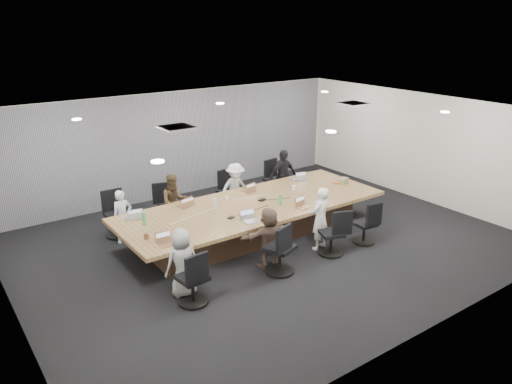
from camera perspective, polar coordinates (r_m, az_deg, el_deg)
floor at (r=10.84m, az=1.23°, el=-5.82°), size 10.00×8.00×0.00m
ceiling at (r=9.97m, az=1.35°, el=8.90°), size 10.00×8.00×0.00m
wall_back at (r=13.61m, az=-8.87°, el=5.49°), size 10.00×0.00×2.80m
wall_front at (r=7.73m, az=19.42°, el=-6.38°), size 10.00×0.00×2.80m
wall_left at (r=8.53m, az=-26.88°, el=-4.98°), size 0.00×8.00×2.80m
wall_right at (r=13.79m, az=18.25°, el=4.93°), size 0.00×8.00×2.80m
curtain at (r=13.54m, az=-8.71°, el=5.43°), size 9.80×0.04×2.80m
conference_table at (r=11.05m, az=-0.30°, el=-3.04°), size 6.00×2.20×0.74m
chair_0 at (r=11.41m, az=-15.56°, el=-2.88°), size 0.60×0.60×0.86m
chair_1 at (r=11.85m, az=-10.00°, el=-1.92°), size 0.62×0.62×0.74m
chair_2 at (r=12.59m, az=-3.23°, el=-0.28°), size 0.60×0.60×0.77m
chair_3 at (r=13.38m, az=2.12°, el=1.05°), size 0.61×0.61×0.82m
chair_4 at (r=8.58m, az=-7.27°, el=-10.17°), size 0.60×0.60×0.81m
chair_5 at (r=9.47m, az=2.73°, el=-6.84°), size 0.75×0.75×0.87m
chair_6 at (r=10.29m, az=8.60°, el=-5.07°), size 0.68×0.68×0.78m
chair_7 at (r=10.95m, az=12.28°, el=-3.92°), size 0.54×0.54×0.73m
person_0 at (r=11.04m, az=-14.99°, el=-2.73°), size 0.43×0.29×1.16m
laptop_0 at (r=10.50m, az=-13.98°, el=-2.82°), size 0.32×0.24×0.02m
person_1 at (r=11.46m, az=-9.31°, el=-1.13°), size 0.72×0.62×1.30m
laptop_1 at (r=10.96m, az=-8.05°, el=-1.46°), size 0.39×0.31×0.02m
person_2 at (r=12.22m, az=-2.37°, el=0.39°), size 0.84×0.50×1.28m
laptop_2 at (r=11.76m, az=-0.91°, el=0.19°), size 0.34×0.26×0.02m
person_3 at (r=13.03m, az=3.07°, el=1.87°), size 0.83×0.36×1.40m
laptop_3 at (r=12.61m, az=4.63°, el=1.47°), size 0.33×0.26×0.02m
person_4 at (r=8.75m, az=-8.44°, el=-7.97°), size 0.61×0.40×1.24m
laptop_4 at (r=9.15m, az=-10.08°, el=-5.93°), size 0.32×0.23×0.02m
person_5 at (r=9.65m, az=1.46°, el=-5.19°), size 1.15×0.45×1.21m
laptop_5 at (r=9.99m, az=-0.42°, el=-3.36°), size 0.35×0.26×0.02m
person_6 at (r=10.41m, az=7.35°, el=-3.02°), size 0.55×0.42×1.35m
laptop_6 at (r=10.76m, az=5.39°, el=-1.76°), size 0.32×0.25×0.02m
bottle_green_left at (r=10.04m, az=-12.66°, el=-3.00°), size 0.10×0.10×0.26m
bottle_green_right at (r=10.84m, az=2.82°, el=-0.89°), size 0.08×0.08×0.25m
bottle_clear at (r=10.62m, az=-4.73°, el=-1.39°), size 0.09×0.09×0.24m
cup_white_far at (r=11.15m, az=-3.34°, el=-0.74°), size 0.09×0.09×0.09m
cup_white_near at (r=11.84m, az=4.35°, el=0.50°), size 0.10×0.10×0.11m
mug_brown at (r=9.45m, az=-12.41°, el=-4.94°), size 0.10×0.10×0.11m
mic_left at (r=10.18m, az=-2.87°, el=-2.93°), size 0.16×0.14×0.03m
mic_right at (r=11.13m, az=0.69°, el=-0.90°), size 0.19×0.16×0.03m
stapler at (r=10.46m, az=1.67°, el=-2.20°), size 0.16×0.06×0.06m
canvas_bag at (r=12.45m, az=9.97°, el=1.28°), size 0.28×0.21×0.13m
snack_packet at (r=12.42m, az=9.28°, el=1.04°), size 0.20×0.18×0.04m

